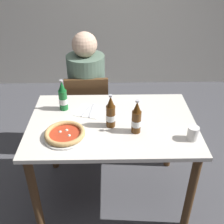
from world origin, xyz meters
The scene contains 10 objects.
ground_plane centered at (0.00, 0.00, 0.00)m, with size 8.00×8.00×0.00m, color #4C4C51.
dining_table_main centered at (0.00, 0.00, 0.64)m, with size 1.20×0.80×0.75m.
chair_behind_table centered at (-0.22, 0.61, 0.48)m, with size 0.42×0.42×0.85m.
diner_seated centered at (-0.22, 0.66, 0.58)m, with size 0.34×0.34×1.21m.
pizza_margherita_near centered at (-0.32, -0.17, 0.77)m, with size 0.29×0.29×0.04m.
beer_bottle_left centered at (-0.37, 0.18, 0.85)m, with size 0.07×0.07×0.25m.
beer_bottle_center centered at (-0.01, -0.05, 0.85)m, with size 0.07×0.07×0.25m.
beer_bottle_right centered at (0.16, -0.12, 0.85)m, with size 0.07×0.07×0.25m.
napkin_with_cutlery centered at (-0.18, 0.14, 0.75)m, with size 0.22×0.22×0.01m.
paper_cup centered at (0.52, -0.21, 0.80)m, with size 0.07×0.07×0.10m, color white.
Camera 1 is at (-0.03, -1.62, 1.86)m, focal length 43.58 mm.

